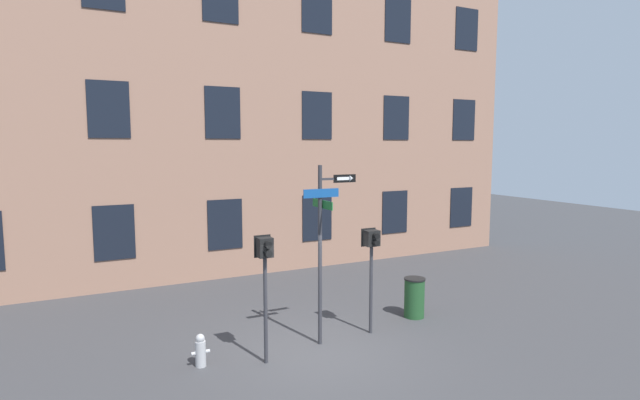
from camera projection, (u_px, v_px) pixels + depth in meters
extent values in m
plane|color=#38383A|center=(316.00, 353.00, 10.75)|extent=(60.00, 60.00, 0.00)
cube|color=#936B56|center=(219.00, 56.00, 16.28)|extent=(24.00, 0.60, 14.70)
cube|color=black|center=(114.00, 233.00, 15.06)|extent=(1.17, 0.03, 1.67)
cube|color=black|center=(225.00, 224.00, 16.60)|extent=(1.17, 0.03, 1.67)
cube|color=black|center=(317.00, 218.00, 18.13)|extent=(1.17, 0.03, 1.67)
cube|color=black|center=(395.00, 212.00, 19.67)|extent=(1.17, 0.03, 1.67)
cube|color=black|center=(461.00, 207.00, 21.21)|extent=(1.17, 0.03, 1.67)
cube|color=black|center=(109.00, 109.00, 14.65)|extent=(1.17, 0.03, 1.67)
cube|color=black|center=(223.00, 113.00, 16.19)|extent=(1.17, 0.03, 1.67)
cube|color=black|center=(317.00, 116.00, 17.73)|extent=(1.17, 0.03, 1.67)
cube|color=black|center=(396.00, 118.00, 19.27)|extent=(1.17, 0.03, 1.67)
cube|color=black|center=(464.00, 120.00, 20.81)|extent=(1.17, 0.03, 1.67)
cube|color=black|center=(317.00, 9.00, 17.33)|extent=(1.17, 0.03, 1.67)
cube|color=black|center=(398.00, 20.00, 18.87)|extent=(1.17, 0.03, 1.67)
cube|color=black|center=(467.00, 29.00, 20.40)|extent=(1.17, 0.03, 1.67)
cylinder|color=#2D2D33|center=(320.00, 256.00, 11.05)|extent=(0.09, 0.09, 4.04)
cube|color=#2D2D33|center=(332.00, 179.00, 11.00)|extent=(0.61, 0.05, 0.05)
cube|color=#14478C|center=(321.00, 193.00, 10.84)|extent=(0.85, 0.02, 0.19)
cube|color=#196B2D|center=(322.00, 204.00, 10.95)|extent=(0.02, 0.92, 0.18)
cube|color=black|center=(345.00, 178.00, 11.12)|extent=(0.56, 0.02, 0.18)
cube|color=white|center=(343.00, 179.00, 11.09)|extent=(0.32, 0.01, 0.07)
cone|color=white|center=(351.00, 178.00, 11.18)|extent=(0.10, 0.14, 0.14)
cylinder|color=#2D2D33|center=(266.00, 310.00, 10.16)|extent=(0.08, 0.08, 2.22)
cube|color=black|center=(265.00, 247.00, 10.02)|extent=(0.29, 0.26, 0.40)
cube|color=black|center=(262.00, 246.00, 10.15)|extent=(0.35, 0.02, 0.46)
cylinder|color=black|center=(268.00, 245.00, 9.84)|extent=(0.14, 0.12, 0.14)
cylinder|color=black|center=(268.00, 253.00, 9.86)|extent=(0.14, 0.12, 0.14)
cylinder|color=silver|center=(267.00, 244.00, 9.89)|extent=(0.11, 0.01, 0.11)
cylinder|color=#2D2D33|center=(371.00, 290.00, 11.81)|extent=(0.08, 0.08, 2.11)
cube|color=black|center=(372.00, 238.00, 11.68)|extent=(0.33, 0.26, 0.37)
cube|color=black|center=(368.00, 237.00, 11.80)|extent=(0.39, 0.02, 0.43)
cylinder|color=black|center=(376.00, 236.00, 11.50)|extent=(0.13, 0.12, 0.13)
cylinder|color=black|center=(376.00, 243.00, 11.52)|extent=(0.13, 0.12, 0.13)
cylinder|color=orange|center=(375.00, 235.00, 11.55)|extent=(0.10, 0.01, 0.10)
cylinder|color=#A5A5A8|center=(201.00, 354.00, 10.09)|extent=(0.21, 0.21, 0.53)
sphere|color=#A5A5A8|center=(200.00, 338.00, 10.05)|extent=(0.18, 0.18, 0.18)
cylinder|color=#A5A5A8|center=(193.00, 354.00, 10.02)|extent=(0.08, 0.07, 0.07)
cylinder|color=#A5A5A8|center=(208.00, 351.00, 10.15)|extent=(0.08, 0.07, 0.07)
cylinder|color=#1E4723|center=(414.00, 298.00, 12.97)|extent=(0.52, 0.52, 1.00)
cylinder|color=black|center=(415.00, 279.00, 12.92)|extent=(0.55, 0.55, 0.04)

